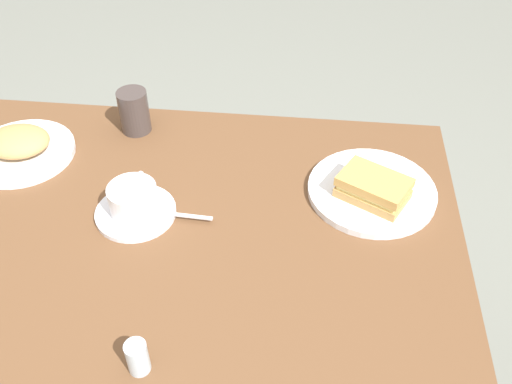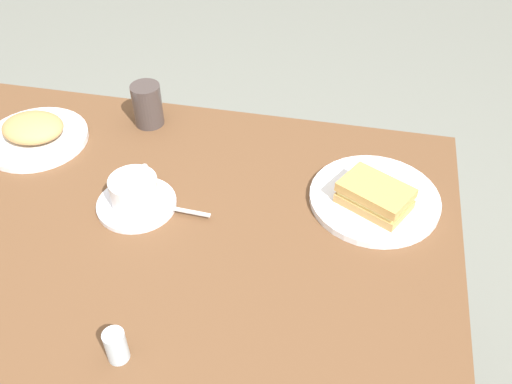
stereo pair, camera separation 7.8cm
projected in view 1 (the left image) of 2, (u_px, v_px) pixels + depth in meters
name	position (u px, v px, depth m)	size (l,w,h in m)	color
dining_table	(160.00, 295.00, 1.07)	(1.09, 0.86, 0.74)	brown
sandwich_plate	(372.00, 191.00, 1.10)	(0.25, 0.25, 0.01)	white
sandwich_front	(374.00, 188.00, 1.06)	(0.15, 0.13, 0.05)	tan
coffee_saucer	(136.00, 212.00, 1.05)	(0.15, 0.15, 0.01)	silver
coffee_cup	(133.00, 198.00, 1.03)	(0.09, 0.11, 0.06)	white
spoon	(177.00, 214.00, 1.04)	(0.10, 0.02, 0.01)	silver
side_plate	(22.00, 152.00, 1.18)	(0.22, 0.22, 0.01)	white
side_food_pile	(18.00, 141.00, 1.16)	(0.13, 0.11, 0.04)	tan
salt_shaker	(137.00, 357.00, 0.81)	(0.03, 0.03, 0.06)	silver
drinking_glass	(134.00, 111.00, 1.22)	(0.06, 0.06, 0.10)	#403634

